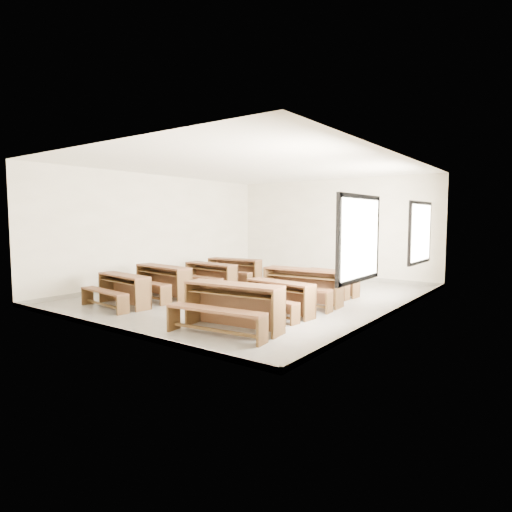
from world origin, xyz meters
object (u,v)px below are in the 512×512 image
Objects in this scene: desk_set_2 at (210,275)px; desk_set_6 at (301,284)px; desk_set_0 at (122,288)px; desk_set_7 at (331,280)px; desk_set_5 at (278,296)px; desk_set_1 at (161,279)px; desk_set_3 at (234,269)px; desk_set_4 at (232,303)px.

desk_set_6 reaches higher than desk_set_2.
desk_set_7 is (3.09, 3.99, -0.04)m from desk_set_0.
desk_set_2 is at bearing 93.98° from desk_set_0.
desk_set_0 is 3.51m from desk_set_5.
desk_set_6 reaches higher than desk_set_1.
desk_set_7 is (3.18, 2.78, -0.08)m from desk_set_1.
desk_set_3 is 0.92× the size of desk_set_4.
desk_set_4 reaches higher than desk_set_7.
desk_set_6 is at bearing -31.78° from desk_set_3.
desk_set_2 is 4.26m from desk_set_4.
desk_set_7 is (-0.16, 4.14, -0.10)m from desk_set_4.
desk_set_1 reaches higher than desk_set_0.
desk_set_7 is (-0.01, 1.49, -0.10)m from desk_set_6.
desk_set_5 is (3.15, -1.42, -0.03)m from desk_set_2.
desk_set_0 is at bearing -121.50° from desk_set_7.
desk_set_4 is 1.20× the size of desk_set_5.
desk_set_6 is at bearing 45.14° from desk_set_0.
desk_set_7 is (3.16, 0.01, -0.06)m from desk_set_3.
desk_set_4 reaches higher than desk_set_1.
desk_set_1 is 3.61m from desk_set_4.
desk_set_2 is (0.20, 1.52, -0.03)m from desk_set_1.
desk_set_5 is at bearing 83.18° from desk_set_4.
desk_set_0 reaches higher than desk_set_5.
desk_set_5 is 1.20m from desk_set_6.
desk_set_4 is at bearing 3.60° from desk_set_0.
desk_set_4 is at bearing -90.64° from desk_set_6.
desk_set_7 is at bearing 58.52° from desk_set_0.
desk_set_7 is (2.98, 1.26, -0.05)m from desk_set_2.
desk_set_2 is (0.11, 2.73, 0.02)m from desk_set_0.
desk_set_4 reaches higher than desk_set_3.
desk_set_5 is 1.07× the size of desk_set_7.
desk_set_2 is 0.95× the size of desk_set_3.
desk_set_4 is at bearing -84.17° from desk_set_5.
desk_set_3 is at bearing 96.19° from desk_set_1.
desk_set_2 reaches higher than desk_set_0.
desk_set_7 is at bearing 47.69° from desk_set_1.
desk_set_4 is 1.02× the size of desk_set_6.
desk_set_5 is 0.85× the size of desk_set_6.
desk_set_1 is 3.36m from desk_set_5.
desk_set_2 is 3.24m from desk_set_7.
desk_set_6 reaches higher than desk_set_7.
desk_set_5 is at bearing -45.44° from desk_set_3.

